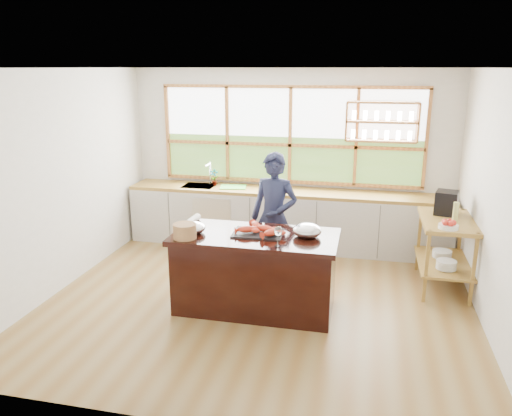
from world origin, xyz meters
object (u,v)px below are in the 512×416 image
(island, at_px, (255,271))
(wicker_basket, at_px, (185,231))
(cook, at_px, (274,218))
(espresso_machine, at_px, (446,203))

(island, distance_m, wicker_basket, 0.94)
(cook, xyz_separation_m, espresso_machine, (2.14, 0.48, 0.20))
(espresso_machine, bearing_deg, cook, -153.12)
(espresso_machine, xyz_separation_m, wicker_basket, (-2.92, -1.61, -0.07))
(island, relative_size, espresso_machine, 6.17)
(espresso_machine, distance_m, wicker_basket, 3.33)
(island, height_order, wicker_basket, wicker_basket)
(cook, xyz_separation_m, wicker_basket, (-0.78, -1.13, 0.14))
(cook, distance_m, wicker_basket, 1.38)
(island, height_order, espresso_machine, espresso_machine)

